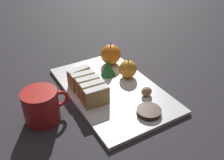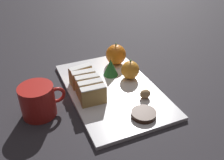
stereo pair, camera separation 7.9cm
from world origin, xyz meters
name	(u,v)px [view 2 (the right image)]	position (x,y,z in m)	size (l,w,h in m)	color
ground_plane	(112,91)	(0.00, 0.00, 0.00)	(6.00, 6.00, 0.00)	#28262B
serving_platter	(112,89)	(0.00, 0.00, 0.01)	(0.27, 0.43, 0.01)	white
stollen_slice_front	(93,96)	(-0.08, -0.05, 0.04)	(0.08, 0.03, 0.06)	tan
stollen_slice_second	(91,90)	(-0.08, -0.02, 0.04)	(0.08, 0.03, 0.06)	tan
stollen_slice_third	(88,84)	(-0.08, 0.01, 0.04)	(0.08, 0.03, 0.06)	tan
stollen_slice_fourth	(84,79)	(-0.08, 0.04, 0.04)	(0.08, 0.03, 0.06)	tan
stollen_slice_fifth	(81,74)	(-0.08, 0.07, 0.04)	(0.08, 0.03, 0.06)	tan
orange_near	(116,55)	(0.08, 0.14, 0.05)	(0.07, 0.07, 0.08)	orange
orange_far	(130,70)	(0.08, 0.03, 0.04)	(0.06, 0.06, 0.07)	orange
walnut	(145,94)	(0.07, -0.09, 0.03)	(0.03, 0.03, 0.03)	#9E7A51
chocolate_cookie	(144,114)	(0.03, -0.16, 0.02)	(0.07, 0.07, 0.01)	black
evergreen_sprig	(111,67)	(0.03, 0.08, 0.04)	(0.05, 0.05, 0.06)	#23662D
coffee_mug	(38,101)	(-0.23, -0.02, 0.05)	(0.13, 0.10, 0.09)	red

